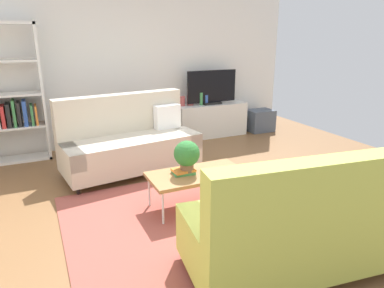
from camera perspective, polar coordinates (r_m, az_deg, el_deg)
ground_plane at (r=4.25m, az=0.14°, el=-9.40°), size 7.68×7.68×0.00m
wall_far at (r=6.46m, az=-10.61°, el=12.99°), size 6.40×0.12×2.90m
area_rug at (r=3.97m, az=1.37°, el=-11.36°), size 2.90×2.20×0.01m
couch_beige at (r=5.11m, az=-10.12°, el=0.35°), size 1.99×1.08×1.10m
couch_green at (r=3.05m, az=17.55°, el=-12.42°), size 1.99×1.07×1.10m
coffee_table at (r=3.99m, az=0.80°, el=-5.08°), size 1.10×0.56×0.42m
tv_console at (r=6.86m, az=3.07°, el=3.95°), size 1.40×0.44×0.64m
tv at (r=6.73m, az=3.23°, el=9.15°), size 1.00×0.20×0.64m
bookshelf at (r=6.01m, az=-28.24°, el=6.16°), size 1.10×0.36×2.10m
storage_trunk at (r=7.37m, az=11.03°, el=3.80°), size 0.52×0.40×0.44m
potted_plant at (r=3.88m, az=-0.85°, el=-1.82°), size 0.29×0.29×0.38m
table_book_0 at (r=3.95m, az=-1.41°, el=-4.65°), size 0.26×0.20×0.03m
table_book_1 at (r=3.94m, az=-1.41°, el=-4.28°), size 0.25×0.19×0.03m
vase_0 at (r=6.58m, az=-1.59°, el=7.02°), size 0.10×0.10×0.18m
vase_1 at (r=6.64m, az=-0.29°, el=7.16°), size 0.13×0.13×0.19m
bottle_0 at (r=6.64m, az=1.50°, el=7.37°), size 0.06×0.06×0.24m
bottle_1 at (r=6.69m, az=2.37°, el=7.21°), size 0.06×0.06×0.18m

